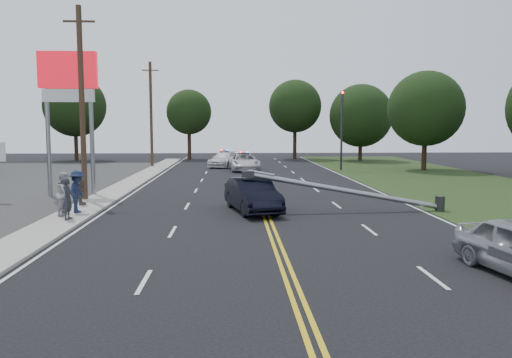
{
  "coord_description": "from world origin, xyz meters",
  "views": [
    {
      "loc": [
        -1.46,
        -14.32,
        3.89
      ],
      "look_at": [
        -0.47,
        6.49,
        1.7
      ],
      "focal_mm": 35.0,
      "sensor_mm": 36.0,
      "label": 1
    }
  ],
  "objects": [
    {
      "name": "ground",
      "position": [
        0.0,
        0.0,
        0.0
      ],
      "size": [
        120.0,
        120.0,
        0.0
      ],
      "primitive_type": "plane",
      "color": "black",
      "rests_on": "ground"
    },
    {
      "name": "sidewalk",
      "position": [
        -8.4,
        10.0,
        0.06
      ],
      "size": [
        1.8,
        70.0,
        0.12
      ],
      "primitive_type": "cube",
      "color": "#A09B90",
      "rests_on": "ground"
    },
    {
      "name": "centerline_yellow",
      "position": [
        0.0,
        10.0,
        0.01
      ],
      "size": [
        0.36,
        80.0,
        0.0
      ],
      "primitive_type": "cube",
      "color": "gold",
      "rests_on": "ground"
    },
    {
      "name": "pylon_sign",
      "position": [
        -10.5,
        14.0,
        6.0
      ],
      "size": [
        3.2,
        0.35,
        8.0
      ],
      "color": "gray",
      "rests_on": "ground"
    },
    {
      "name": "traffic_signal",
      "position": [
        8.3,
        30.0,
        4.21
      ],
      "size": [
        0.28,
        0.41,
        7.05
      ],
      "color": "#2D2D30",
      "rests_on": "ground"
    },
    {
      "name": "fallen_streetlight",
      "position": [
        4.19,
        8.0,
        0.92
      ],
      "size": [
        9.36,
        0.44,
        1.91
      ],
      "color": "#2D2D30",
      "rests_on": "ground"
    },
    {
      "name": "utility_pole_mid",
      "position": [
        -9.2,
        12.0,
        5.08
      ],
      "size": [
        1.6,
        0.28,
        10.0
      ],
      "color": "#382619",
      "rests_on": "ground"
    },
    {
      "name": "utility_pole_far",
      "position": [
        -9.2,
        34.0,
        5.08
      ],
      "size": [
        1.6,
        0.28,
        10.0
      ],
      "color": "#382619",
      "rests_on": "ground"
    },
    {
      "name": "tree_5",
      "position": [
        -19.48,
        44.16,
        6.24
      ],
      "size": [
        7.03,
        7.03,
        9.77
      ],
      "color": "black",
      "rests_on": "ground"
    },
    {
      "name": "tree_6",
      "position": [
        -6.61,
        45.66,
        5.61
      ],
      "size": [
        5.33,
        5.33,
        8.29
      ],
      "color": "black",
      "rests_on": "ground"
    },
    {
      "name": "tree_7",
      "position": [
        6.06,
        45.6,
        6.32
      ],
      "size": [
        6.3,
        6.3,
        9.48
      ],
      "color": "black",
      "rests_on": "ground"
    },
    {
      "name": "tree_8",
      "position": [
        13.21,
        42.36,
        5.13
      ],
      "size": [
        7.17,
        7.17,
        8.72
      ],
      "color": "black",
      "rests_on": "ground"
    },
    {
      "name": "tree_9",
      "position": [
        15.7,
        29.52,
        5.47
      ],
      "size": [
        6.66,
        6.66,
        8.81
      ],
      "color": "black",
      "rests_on": "ground"
    },
    {
      "name": "crashed_sedan",
      "position": [
        -0.55,
        8.29,
        0.77
      ],
      "size": [
        2.69,
        4.94,
        1.55
      ],
      "primitive_type": "imported",
      "rotation": [
        0.0,
        0.0,
        0.24
      ],
      "color": "black",
      "rests_on": "ground"
    },
    {
      "name": "emergency_a",
      "position": [
        -0.43,
        29.92,
        0.75
      ],
      "size": [
        2.88,
        5.57,
        1.5
      ],
      "primitive_type": "imported",
      "rotation": [
        0.0,
        0.0,
        0.07
      ],
      "color": "silver",
      "rests_on": "ground"
    },
    {
      "name": "emergency_b",
      "position": [
        -2.24,
        34.02,
        0.73
      ],
      "size": [
        3.56,
        5.39,
        1.45
      ],
      "primitive_type": "imported",
      "rotation": [
        0.0,
        0.0,
        -0.33
      ],
      "color": "silver",
      "rests_on": "ground"
    },
    {
      "name": "bystander_a",
      "position": [
        -8.16,
        6.08,
        0.98
      ],
      "size": [
        0.43,
        0.64,
        1.73
      ],
      "primitive_type": "imported",
      "rotation": [
        0.0,
        0.0,
        1.55
      ],
      "color": "#2A2B32",
      "rests_on": "sidewalk"
    },
    {
      "name": "bystander_b",
      "position": [
        -8.6,
        7.1,
        1.04
      ],
      "size": [
        0.76,
        0.95,
        1.85
      ],
      "primitive_type": "imported",
      "rotation": [
        0.0,
        0.0,
        1.5
      ],
      "color": "#AEAEB2",
      "rests_on": "sidewalk"
    },
    {
      "name": "bystander_c",
      "position": [
        -8.29,
        7.77,
        1.06
      ],
      "size": [
        0.73,
        1.23,
        1.87
      ],
      "primitive_type": "imported",
      "rotation": [
        0.0,
        0.0,
        1.6
      ],
      "color": "#1B2644",
      "rests_on": "sidewalk"
    },
    {
      "name": "bystander_d",
      "position": [
        -8.78,
        9.92,
        0.94
      ],
      "size": [
        0.42,
        0.97,
        1.64
      ],
      "primitive_type": "imported",
      "rotation": [
        0.0,
        0.0,
        1.55
      ],
      "color": "#60544D",
      "rests_on": "sidewalk"
    }
  ]
}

